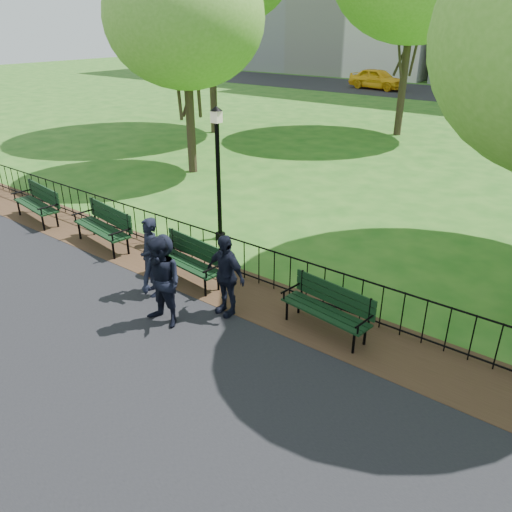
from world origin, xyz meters
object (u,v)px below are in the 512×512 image
Objects in this scene: park_bench_left_a at (105,222)px; taxi at (378,79)px; park_bench_left_b at (39,200)px; person_mid at (161,283)px; person_left at (150,257)px; tree_near_w at (185,18)px; person_right at (225,275)px; park_bench_right_a at (329,304)px; park_bench_main at (177,250)px; lamppost at (218,170)px.

taxi reaches higher than park_bench_left_a.
park_bench_left_b is (-2.91, -0.05, -0.01)m from park_bench_left_a.
taxi is (-12.04, 34.59, -0.06)m from person_mid.
park_bench_left_b is 5.76m from person_left.
person_mid is (6.86, -7.84, -4.33)m from tree_near_w.
tree_near_w reaches higher than taxi.
tree_near_w is 11.28m from person_mid.
person_right is (7.38, -0.55, 0.21)m from park_bench_left_b.
park_bench_main is at bearing -170.50° from park_bench_right_a.
person_left is at bearing 147.59° from person_mid.
lamppost is 3.80m from person_right.
taxi is at bearing 109.21° from person_mid.
person_mid is (-2.52, -1.69, 0.32)m from park_bench_right_a.
tree_near_w is at bearing 153.68° from person_left.
tree_near_w is 11.05m from person_right.
park_bench_left_b is at bearing -164.48° from person_left.
park_bench_left_a is 1.21× the size of person_left.
lamppost is at bearing 54.32° from park_bench_left_a.
person_right is (1.81, -0.49, 0.18)m from park_bench_main.
person_left is (5.69, -0.91, 0.22)m from park_bench_left_b.
person_mid is at bearing -15.29° from park_bench_left_a.
person_left is 1.73m from person_right.
park_bench_left_a is 2.91m from park_bench_left_b.
person_mid is (1.86, -3.69, -0.96)m from lamppost.
park_bench_left_b is at bearing -156.45° from lamppost.
park_bench_left_a is 4.15m from person_mid.
park_bench_right_a is 12.14m from tree_near_w.
lamppost reaches higher than person_right.
park_bench_left_b is at bearing 166.89° from person_mid.
park_bench_left_a is 0.42× the size of taxi.
park_bench_main is 0.39× the size of taxi.
park_bench_left_b reaches higher than park_bench_main.
lamppost is at bearing 162.13° from park_bench_right_a.
tree_near_w is 27.60m from taxi.
park_bench_left_b is (-5.57, 0.06, -0.03)m from park_bench_main.
taxi is (-5.31, 33.02, 0.20)m from park_bench_left_b.
park_bench_right_a is at bearing -33.24° from tree_near_w.
park_bench_main is 0.55× the size of lamppost.
taxi is at bearing 108.23° from lamppost.
lamppost is (1.96, 2.08, 1.20)m from park_bench_left_a.
park_bench_left_a is 0.27× the size of tree_near_w.
person_left is 0.35× the size of taxi.
lamppost is 2.06× the size of person_right.
tree_near_w is (-0.14, 6.27, 4.59)m from park_bench_left_b.
person_left is at bearing -11.33° from park_bench_left_a.
person_right is at bearing -153.49° from park_bench_right_a.
park_bench_main is 1.92m from person_mid.
person_left is 0.96× the size of person_mid.
tree_near_w is at bearing -160.62° from taxi.
tree_near_w is 1.59× the size of taxi.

